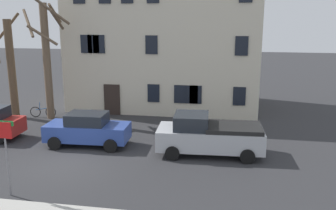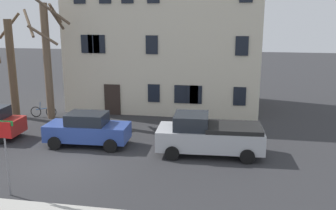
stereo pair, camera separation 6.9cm
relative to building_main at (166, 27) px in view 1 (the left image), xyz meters
name	(u,v)px [view 1 (the left image)]	position (x,y,z in m)	size (l,w,h in m)	color
ground_plane	(65,165)	(-2.39, -12.63, -5.87)	(120.00, 120.00, 0.00)	#2D2D30
building_main	(166,27)	(0.00, 0.00, 0.00)	(13.81, 7.74, 11.57)	beige
tree_bare_near	(10,66)	(-9.38, -5.43, -2.44)	(1.74, 2.30, 6.85)	brown
tree_bare_mid	(47,56)	(-6.81, -5.31, -1.75)	(3.06, 2.55, 7.66)	brown
car_blue_sedan	(88,129)	(-2.36, -9.95, -5.01)	(4.34, 2.09, 1.74)	#2D4799
pickup_truck_silver	(209,135)	(3.93, -10.10, -4.91)	(5.19, 2.51, 1.99)	#B7BABF
street_sign_pole	(5,144)	(-3.09, -15.80, -3.84)	(0.76, 0.07, 2.91)	slate
bicycle_leaning	(43,112)	(-7.49, -5.13, -5.50)	(1.74, 0.30, 1.03)	black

